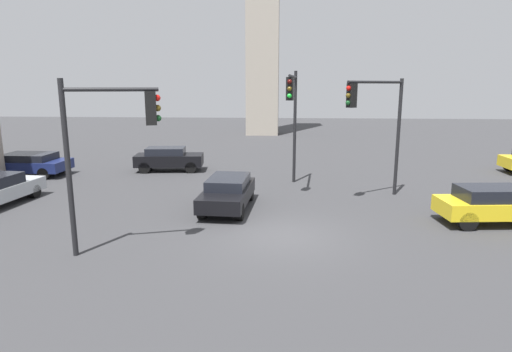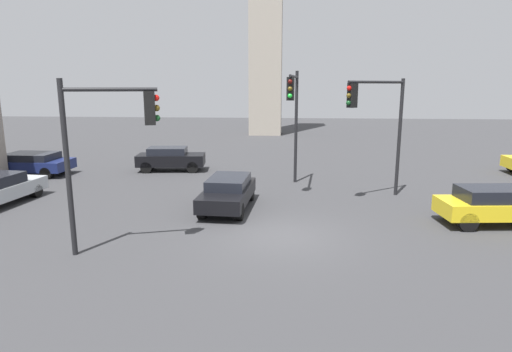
{
  "view_description": "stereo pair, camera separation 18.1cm",
  "coord_description": "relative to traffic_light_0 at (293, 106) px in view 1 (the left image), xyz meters",
  "views": [
    {
      "loc": [
        0.1,
        -14.24,
        5.11
      ],
      "look_at": [
        -1.05,
        2.5,
        1.56
      ],
      "focal_mm": 30.34,
      "sensor_mm": 36.0,
      "label": 1
    },
    {
      "loc": [
        0.28,
        -14.23,
        5.11
      ],
      "look_at": [
        -1.05,
        2.5,
        1.56
      ],
      "focal_mm": 30.34,
      "sensor_mm": 36.0,
      "label": 2
    }
  ],
  "objects": [
    {
      "name": "ground_plane",
      "position": [
        -0.42,
        -6.84,
        -4.11
      ],
      "size": [
        108.3,
        108.3,
        0.0
      ],
      "primitive_type": "plane",
      "color": "#38383A"
    },
    {
      "name": "car_6",
      "position": [
        7.48,
        -4.99,
        -3.35
      ],
      "size": [
        4.29,
        2.1,
        1.42
      ],
      "rotation": [
        0.0,
        0.0,
        0.1
      ],
      "color": "yellow",
      "rests_on": "ground_plane"
    },
    {
      "name": "traffic_light_2",
      "position": [
        3.66,
        -1.63,
        -0.23
      ],
      "size": [
        2.82,
        2.16,
        5.39
      ],
      "rotation": [
        0.0,
        0.0,
        -2.5
      ],
      "color": "black",
      "rests_on": "ground_plane"
    },
    {
      "name": "traffic_light_0",
      "position": [
        0.0,
        0.0,
        0.0
      ],
      "size": [
        0.57,
        3.88,
        5.81
      ],
      "rotation": [
        0.0,
        0.0,
        -1.66
      ],
      "color": "black",
      "rests_on": "ground_plane"
    },
    {
      "name": "traffic_light_1",
      "position": [
        -5.52,
        -8.67,
        -0.42
      ],
      "size": [
        2.7,
        1.01,
        5.3
      ],
      "rotation": [
        0.0,
        0.0,
        0.3
      ],
      "color": "black",
      "rests_on": "ground_plane"
    },
    {
      "name": "car_5",
      "position": [
        -2.71,
        -3.63,
        -3.39
      ],
      "size": [
        1.99,
        4.43,
        1.33
      ],
      "rotation": [
        0.0,
        0.0,
        -1.62
      ],
      "color": "black",
      "rests_on": "ground_plane"
    },
    {
      "name": "car_3",
      "position": [
        -15.09,
        2.28,
        -3.41
      ],
      "size": [
        4.71,
        2.19,
        1.29
      ],
      "rotation": [
        0.0,
        0.0,
        3.13
      ],
      "color": "navy",
      "rests_on": "ground_plane"
    },
    {
      "name": "car_2",
      "position": [
        -7.35,
        4.2,
        -3.35
      ],
      "size": [
        4.15,
        2.08,
        1.43
      ],
      "rotation": [
        0.0,
        0.0,
        0.11
      ],
      "color": "black",
      "rests_on": "ground_plane"
    }
  ]
}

